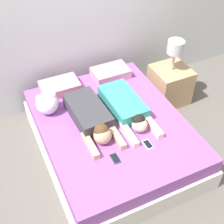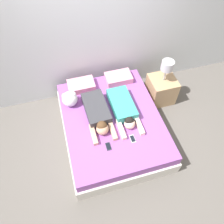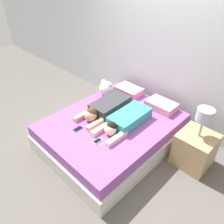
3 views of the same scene
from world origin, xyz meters
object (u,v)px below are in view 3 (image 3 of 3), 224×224
Objects in this scene: pillow_head_right at (162,105)px; plush_toy at (106,88)px; person_left at (105,108)px; bed at (112,132)px; person_right at (125,120)px; nightstand at (195,148)px; cell_phone_right at (97,141)px; cell_phone_left at (78,129)px; pillow_head_left at (129,90)px.

plush_toy is at bearing -161.31° from pillow_head_right.
pillow_head_right is 0.50× the size of person_left.
bed is 2.12× the size of person_right.
nightstand is at bearing 18.03° from person_left.
plush_toy is (-0.79, 0.95, 0.13)m from cell_phone_right.
pillow_head_right is at bearing 66.93° from cell_phone_left.
pillow_head_left is 0.50× the size of person_right.
pillow_head_left reaches higher than cell_phone_right.
person_left reaches higher than cell_phone_left.
nightstand reaches higher than person_left.
pillow_head_right is 1.74× the size of plush_toy.
plush_toy is (-0.60, 0.47, 0.37)m from bed.
cell_phone_right is 1.37m from nightstand.
pillow_head_right is at bearing 79.47° from person_right.
pillow_head_left is 1.38m from cell_phone_right.
cell_phone_left is at bearing -176.58° from cell_phone_right.
person_left is 1.00× the size of person_right.
person_left is 0.43m from person_right.
pillow_head_left is at bearing 113.24° from cell_phone_right.
nightstand is (1.49, -0.28, -0.22)m from pillow_head_left.
cell_phone_left is (-0.20, -0.50, 0.24)m from bed.
cell_phone_left is 1.00× the size of cell_phone_right.
bed is 0.85m from plush_toy.
person_left reaches higher than pillow_head_right.
cell_phone_right is at bearing -52.98° from person_left.
person_right is 7.15× the size of cell_phone_right.
pillow_head_left is 3.56× the size of cell_phone_right.
cell_phone_left is at bearing -113.07° from pillow_head_right.
person_right reaches higher than cell_phone_left.
nightstand reaches higher than cell_phone_left.
pillow_head_left is at bearing 96.74° from cell_phone_left.
nightstand is at bearing -19.79° from pillow_head_right.
cell_phone_right is at bearing -67.86° from bed.
person_left is at bearing 162.07° from bed.
bed is at bearing -164.33° from person_right.
bed is 4.26× the size of pillow_head_left.
plush_toy is (-0.95, -0.32, 0.08)m from pillow_head_right.
person_right reaches higher than bed.
plush_toy is at bearing 130.01° from cell_phone_right.
cell_phone_right is at bearing -133.69° from nightstand.
bed is 4.26× the size of pillow_head_right.
nightstand reaches higher than bed.
bed is at bearing -113.89° from pillow_head_right.
cell_phone_right is at bearing -97.11° from pillow_head_right.
person_left is 1.44m from nightstand.
plush_toy reaches higher than pillow_head_left.
bed is 0.56m from cell_phone_right.
pillow_head_left is at bearing 169.26° from nightstand.
person_left is 0.58m from cell_phone_left.
person_right is at bearing -1.35° from person_left.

